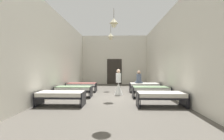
# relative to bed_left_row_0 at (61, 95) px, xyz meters

# --- Properties ---
(ground_plane) EXTENTS (6.74, 14.34, 0.10)m
(ground_plane) POSITION_rel_bed_left_row_0_xyz_m (2.02, 1.90, -0.49)
(ground_plane) COLOR #59544C
(room_shell) EXTENTS (6.54, 13.94, 4.64)m
(room_shell) POSITION_rel_bed_left_row_0_xyz_m (2.02, 3.26, 1.89)
(room_shell) COLOR silver
(room_shell) RESTS_ON ground
(bed_left_row_0) EXTENTS (1.90, 0.84, 0.57)m
(bed_left_row_0) POSITION_rel_bed_left_row_0_xyz_m (0.00, 0.00, 0.00)
(bed_left_row_0) COLOR black
(bed_left_row_0) RESTS_ON ground
(bed_right_row_0) EXTENTS (1.90, 0.84, 0.57)m
(bed_right_row_0) POSITION_rel_bed_left_row_0_xyz_m (4.04, 0.00, 0.00)
(bed_right_row_0) COLOR black
(bed_right_row_0) RESTS_ON ground
(bed_left_row_1) EXTENTS (1.90, 0.84, 0.57)m
(bed_left_row_1) POSITION_rel_bed_left_row_0_xyz_m (0.00, 1.90, 0.00)
(bed_left_row_1) COLOR black
(bed_left_row_1) RESTS_ON ground
(bed_right_row_1) EXTENTS (1.90, 0.84, 0.57)m
(bed_right_row_1) POSITION_rel_bed_left_row_0_xyz_m (4.04, 1.90, 0.00)
(bed_right_row_1) COLOR black
(bed_right_row_1) RESTS_ON ground
(bed_left_row_2) EXTENTS (1.90, 0.84, 0.57)m
(bed_left_row_2) POSITION_rel_bed_left_row_0_xyz_m (0.00, 3.80, 0.00)
(bed_left_row_2) COLOR black
(bed_left_row_2) RESTS_ON ground
(bed_right_row_2) EXTENTS (1.90, 0.84, 0.57)m
(bed_right_row_2) POSITION_rel_bed_left_row_0_xyz_m (4.04, 3.80, 0.00)
(bed_right_row_2) COLOR black
(bed_right_row_2) RESTS_ON ground
(nurse_near_aisle) EXTENTS (0.52, 0.52, 1.49)m
(nurse_near_aisle) POSITION_rel_bed_left_row_0_xyz_m (2.37, 2.77, 0.09)
(nurse_near_aisle) COLOR white
(nurse_near_aisle) RESTS_ON ground
(patient_seated_primary) EXTENTS (0.44, 0.44, 0.80)m
(patient_seated_primary) POSITION_rel_bed_left_row_0_xyz_m (3.69, 3.88, 0.43)
(patient_seated_primary) COLOR #515B70
(patient_seated_primary) RESTS_ON bed_right_row_2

